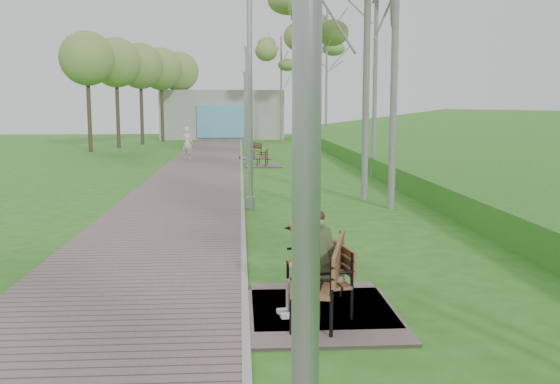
# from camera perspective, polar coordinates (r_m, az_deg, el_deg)

# --- Properties ---
(walkway) EXTENTS (3.50, 67.00, 0.04)m
(walkway) POSITION_cam_1_polar(r_m,az_deg,el_deg) (23.64, -7.74, 1.23)
(walkway) COLOR #75635E
(walkway) RESTS_ON ground
(kerb) EXTENTS (0.10, 67.00, 0.05)m
(kerb) POSITION_cam_1_polar(r_m,az_deg,el_deg) (23.58, -3.50, 1.28)
(kerb) COLOR #999993
(kerb) RESTS_ON ground
(building_north) EXTENTS (10.00, 5.20, 4.00)m
(building_north) POSITION_cam_1_polar(r_m,az_deg,el_deg) (52.92, -5.25, 7.06)
(building_north) COLOR #9E9E99
(building_north) RESTS_ON ground
(bench_main) EXTENTS (1.86, 2.06, 1.62)m
(bench_main) POSITION_cam_1_polar(r_m,az_deg,el_deg) (8.53, 3.11, -7.60)
(bench_main) COLOR #75635E
(bench_main) RESTS_ON ground
(bench_second) EXTENTS (2.03, 2.26, 1.25)m
(bench_second) POSITION_cam_1_polar(r_m,az_deg,el_deg) (8.24, 3.53, -9.76)
(bench_second) COLOR #75635E
(bench_second) RESTS_ON ground
(bench_third) EXTENTS (1.63, 1.82, 1.00)m
(bench_third) POSITION_cam_1_polar(r_m,az_deg,el_deg) (28.44, -1.61, 2.74)
(bench_third) COLOR #75635E
(bench_third) RESTS_ON ground
(bench_far) EXTENTS (1.64, 1.83, 1.01)m
(bench_far) POSITION_cam_1_polar(r_m,az_deg,el_deg) (32.83, -2.37, 3.43)
(bench_far) COLOR #75635E
(bench_far) RESTS_ON ground
(lamp_post_near) EXTENTS (0.19, 0.19, 5.03)m
(lamp_post_near) POSITION_cam_1_polar(r_m,az_deg,el_deg) (2.50, 2.41, -0.92)
(lamp_post_near) COLOR #989AA0
(lamp_post_near) RESTS_ON ground
(lamp_post_second) EXTENTS (0.23, 0.23, 5.91)m
(lamp_post_second) POSITION_cam_1_polar(r_m,az_deg,el_deg) (16.35, -2.77, 7.98)
(lamp_post_second) COLOR #989AA0
(lamp_post_second) RESTS_ON ground
(lamp_post_third) EXTENTS (0.21, 0.21, 5.39)m
(lamp_post_third) POSITION_cam_1_polar(r_m,az_deg,el_deg) (28.76, -3.03, 7.45)
(lamp_post_third) COLOR #989AA0
(lamp_post_third) RESTS_ON ground
(lamp_post_far) EXTENTS (0.19, 0.19, 5.00)m
(lamp_post_far) POSITION_cam_1_polar(r_m,az_deg,el_deg) (42.42, -3.23, 7.34)
(lamp_post_far) COLOR #989AA0
(lamp_post_far) RESTS_ON ground
(pedestrian_near) EXTENTS (0.72, 0.62, 1.68)m
(pedestrian_near) POSITION_cam_1_polar(r_m,az_deg,el_deg) (32.11, -8.47, 4.42)
(pedestrian_near) COLOR silver
(pedestrian_near) RESTS_ON ground
(birch_far_b) EXTENTS (2.70, 2.70, 8.32)m
(birch_far_b) POSITION_cam_1_polar(r_m,az_deg,el_deg) (27.77, 3.04, 15.75)
(birch_far_b) COLOR silver
(birch_far_b) RESTS_ON ground
(birch_distant_a) EXTENTS (2.46, 2.46, 8.05)m
(birch_distant_a) POSITION_cam_1_polar(r_m,az_deg,el_deg) (46.34, 0.12, 12.32)
(birch_distant_a) COLOR silver
(birch_distant_a) RESTS_ON ground
(birch_distant_b) EXTENTS (2.63, 2.63, 9.57)m
(birch_distant_b) POSITION_cam_1_polar(r_m,az_deg,el_deg) (44.18, 4.31, 14.08)
(birch_distant_b) COLOR silver
(birch_distant_b) RESTS_ON ground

